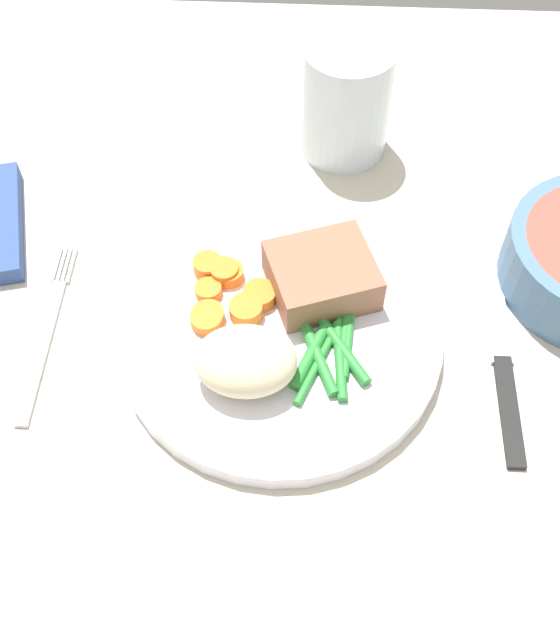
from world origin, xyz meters
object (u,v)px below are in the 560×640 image
water_glass (345,107)px  knife (500,350)px  dinner_plate (280,334)px  meat_portion (326,276)px  fork (47,331)px

water_glass → knife: bearing=-61.5°
dinner_plate → meat_portion: meat_portion is taller
meat_portion → fork: size_ratio=0.46×
dinner_plate → knife: 16.77cm
fork → water_glass: size_ratio=1.59×
meat_portion → knife: bearing=-17.1°
meat_portion → fork: (-21.33, -4.12, -3.00)cm
knife → water_glass: (-12.07, 22.27, 4.25)cm
knife → meat_portion: bearing=166.6°
dinner_plate → meat_portion: 5.63cm
fork → knife: knife is taller
dinner_plate → meat_portion: size_ratio=3.20×
dinner_plate → knife: (16.76, -0.29, -0.60)cm
knife → dinner_plate: bearing=-177.2°
dinner_plate → water_glass: water_glass is taller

